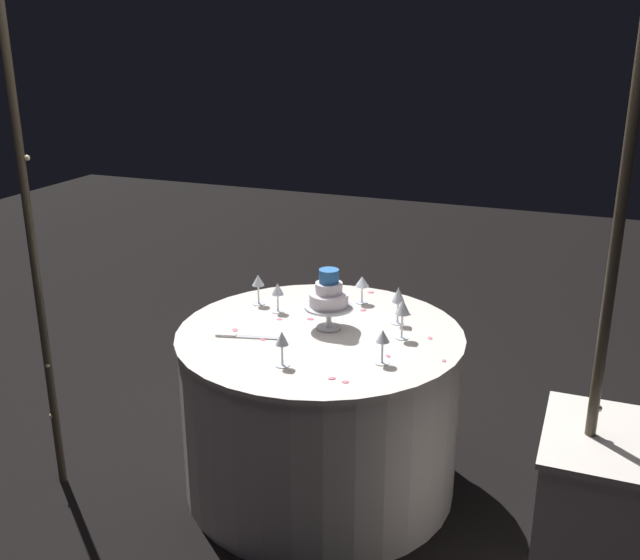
{
  "coord_description": "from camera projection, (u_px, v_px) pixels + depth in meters",
  "views": [
    {
      "loc": [
        -1.09,
        2.78,
        2.04
      ],
      "look_at": [
        0.0,
        0.0,
        1.02
      ],
      "focal_mm": 41.14,
      "sensor_mm": 36.0,
      "label": 1
    }
  ],
  "objects": [
    {
      "name": "wine_glass_4",
      "position": [
        278.0,
        291.0,
        3.43
      ],
      "size": [
        0.06,
        0.06,
        0.14
      ],
      "color": "silver",
      "rests_on": "main_table"
    },
    {
      "name": "wine_glass_6",
      "position": [
        282.0,
        341.0,
        2.88
      ],
      "size": [
        0.06,
        0.06,
        0.15
      ],
      "color": "silver",
      "rests_on": "main_table"
    },
    {
      "name": "cake_knife",
      "position": [
        245.0,
        337.0,
        3.17
      ],
      "size": [
        0.29,
        0.1,
        0.01
      ],
      "color": "silver",
      "rests_on": "main_table"
    },
    {
      "name": "rose_petal_5",
      "position": [
        235.0,
        330.0,
        3.25
      ],
      "size": [
        0.04,
        0.04,
        0.0
      ],
      "primitive_type": "ellipsoid",
      "rotation": [
        0.0,
        0.0,
        5.48
      ],
      "color": "#EA6B84",
      "rests_on": "main_table"
    },
    {
      "name": "rose_petal_2",
      "position": [
        279.0,
        319.0,
        3.37
      ],
      "size": [
        0.03,
        0.03,
        0.0
      ],
      "primitive_type": "ellipsoid",
      "rotation": [
        0.0,
        0.0,
        3.51
      ],
      "color": "#EA6B84",
      "rests_on": "main_table"
    },
    {
      "name": "rose_petal_6",
      "position": [
        444.0,
        361.0,
        2.95
      ],
      "size": [
        0.02,
        0.03,
        0.0
      ],
      "primitive_type": "ellipsoid",
      "rotation": [
        0.0,
        0.0,
        4.92
      ],
      "color": "#EA6B84",
      "rests_on": "main_table"
    },
    {
      "name": "decorative_arch",
      "position": [
        275.0,
        150.0,
        2.57
      ],
      "size": [
        2.35,
        0.06,
        2.52
      ],
      "color": "#473D2D",
      "rests_on": "ground"
    },
    {
      "name": "rose_petal_8",
      "position": [
        430.0,
        338.0,
        3.17
      ],
      "size": [
        0.03,
        0.03,
        0.0
      ],
      "primitive_type": "ellipsoid",
      "rotation": [
        0.0,
        0.0,
        5.17
      ],
      "color": "#EA6B84",
      "rests_on": "main_table"
    },
    {
      "name": "tiered_cake",
      "position": [
        329.0,
        296.0,
        3.22
      ],
      "size": [
        0.22,
        0.22,
        0.28
      ],
      "color": "silver",
      "rests_on": "main_table"
    },
    {
      "name": "wine_glass_0",
      "position": [
        362.0,
        283.0,
        3.54
      ],
      "size": [
        0.07,
        0.07,
        0.14
      ],
      "color": "silver",
      "rests_on": "main_table"
    },
    {
      "name": "wine_glass_2",
      "position": [
        383.0,
        338.0,
        2.9
      ],
      "size": [
        0.06,
        0.06,
        0.14
      ],
      "color": "silver",
      "rests_on": "main_table"
    },
    {
      "name": "side_table",
      "position": [
        611.0,
        533.0,
        2.55
      ],
      "size": [
        0.52,
        0.52,
        0.75
      ],
      "color": "silver",
      "rests_on": "ground"
    },
    {
      "name": "wine_glass_3",
      "position": [
        403.0,
        309.0,
        3.13
      ],
      "size": [
        0.06,
        0.06,
        0.18
      ],
      "color": "silver",
      "rests_on": "main_table"
    },
    {
      "name": "rose_petal_9",
      "position": [
        310.0,
        319.0,
        3.37
      ],
      "size": [
        0.04,
        0.03,
        0.0
      ],
      "primitive_type": "ellipsoid",
      "rotation": [
        0.0,
        0.0,
        3.17
      ],
      "color": "#EA6B84",
      "rests_on": "main_table"
    },
    {
      "name": "wine_glass_1",
      "position": [
        398.0,
        297.0,
        3.29
      ],
      "size": [
        0.06,
        0.06,
        0.17
      ],
      "color": "silver",
      "rests_on": "main_table"
    },
    {
      "name": "rose_petal_11",
      "position": [
        388.0,
        356.0,
        2.99
      ],
      "size": [
        0.03,
        0.03,
        0.0
      ],
      "primitive_type": "ellipsoid",
      "rotation": [
        0.0,
        0.0,
        5.36
      ],
      "color": "#EA6B84",
      "rests_on": "main_table"
    },
    {
      "name": "rose_petal_7",
      "position": [
        332.0,
        378.0,
        2.8
      ],
      "size": [
        0.04,
        0.04,
        0.0
      ],
      "primitive_type": "ellipsoid",
      "rotation": [
        0.0,
        0.0,
        3.83
      ],
      "color": "#EA6B84",
      "rests_on": "main_table"
    },
    {
      "name": "rose_petal_4",
      "position": [
        326.0,
        299.0,
        3.63
      ],
      "size": [
        0.04,
        0.03,
        0.0
      ],
      "primitive_type": "ellipsoid",
      "rotation": [
        0.0,
        0.0,
        0.22
      ],
      "color": "#EA6B84",
      "rests_on": "main_table"
    },
    {
      "name": "rose_petal_12",
      "position": [
        346.0,
        382.0,
        2.77
      ],
      "size": [
        0.03,
        0.03,
        0.0
      ],
      "primitive_type": "ellipsoid",
      "rotation": [
        0.0,
        0.0,
        3.35
      ],
      "color": "#EA6B84",
      "rests_on": "main_table"
    },
    {
      "name": "wine_glass_5",
      "position": [
        258.0,
        282.0,
        3.52
      ],
      "size": [
        0.06,
        0.06,
        0.15
      ],
      "color": "silver",
      "rests_on": "main_table"
    },
    {
      "name": "rose_petal_1",
      "position": [
        409.0,
        314.0,
        3.43
      ],
      "size": [
        0.03,
        0.03,
        0.0
      ],
      "primitive_type": "ellipsoid",
      "rotation": [
        0.0,
        0.0,
        4.03
      ],
      "color": "#EA6B84",
      "rests_on": "main_table"
    },
    {
      "name": "main_table",
      "position": [
        320.0,
        409.0,
        3.36
      ],
      "size": [
        1.27,
        1.27,
        0.77
      ],
      "color": "silver",
      "rests_on": "ground"
    },
    {
      "name": "ground_plane",
      "position": [
        320.0,
        482.0,
        3.49
      ],
      "size": [
        12.0,
        12.0,
        0.0
      ],
      "primitive_type": "plane",
      "color": "black"
    },
    {
      "name": "rose_petal_10",
      "position": [
        371.0,
        292.0,
        3.72
      ],
      "size": [
        0.04,
        0.04,
        0.0
      ],
      "primitive_type": "ellipsoid",
      "rotation": [
        0.0,
        0.0,
        3.73
      ],
      "color": "#EA6B84",
      "rests_on": "main_table"
    },
    {
      "name": "rose_petal_3",
      "position": [
        263.0,
        339.0,
        3.16
      ],
      "size": [
        0.04,
        0.03,
        0.0
      ],
      "primitive_type": "ellipsoid",
      "rotation": [
        0.0,
        0.0,
        6.02
      ],
      "color": "#EA6B84",
      "rests_on": "main_table"
    },
    {
      "name": "rose_petal_0",
      "position": [
        363.0,
        310.0,
        3.48
      ],
      "size": [
        0.04,
        0.04,
        0.0
      ],
      "primitive_type": "ellipsoid",
      "rotation": [
        0.0,
        0.0,
        4.13
      ],
      "color": "#EA6B84",
      "rests_on": "main_table"
    }
  ]
}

